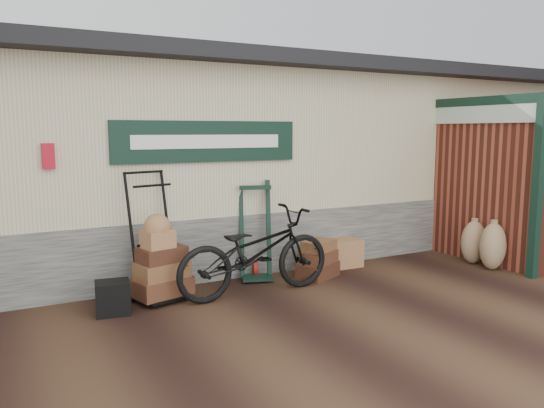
{
  "coord_description": "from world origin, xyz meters",
  "views": [
    {
      "loc": [
        -2.94,
        -5.74,
        2.1
      ],
      "look_at": [
        0.64,
        0.9,
        1.05
      ],
      "focal_mm": 35.0,
      "sensor_mm": 36.0,
      "label": 1
    }
  ],
  "objects_px": {
    "porter_trolley": "(154,234)",
    "bicycle": "(255,247)",
    "green_barrow": "(256,230)",
    "wicker_hamper": "(339,253)",
    "black_trunk": "(113,298)",
    "suitcase_stack": "(318,259)"
  },
  "relations": [
    {
      "from": "porter_trolley",
      "to": "bicycle",
      "type": "relative_size",
      "value": 0.76
    },
    {
      "from": "porter_trolley",
      "to": "bicycle",
      "type": "distance_m",
      "value": 1.28
    },
    {
      "from": "green_barrow",
      "to": "black_trunk",
      "type": "xyz_separation_m",
      "value": [
        -2.11,
        -0.54,
        -0.51
      ]
    },
    {
      "from": "green_barrow",
      "to": "black_trunk",
      "type": "distance_m",
      "value": 2.23
    },
    {
      "from": "black_trunk",
      "to": "green_barrow",
      "type": "bearing_deg",
      "value": 14.36
    },
    {
      "from": "suitcase_stack",
      "to": "green_barrow",
      "type": "bearing_deg",
      "value": 154.39
    },
    {
      "from": "porter_trolley",
      "to": "green_barrow",
      "type": "bearing_deg",
      "value": -6.63
    },
    {
      "from": "wicker_hamper",
      "to": "black_trunk",
      "type": "distance_m",
      "value": 3.58
    },
    {
      "from": "wicker_hamper",
      "to": "black_trunk",
      "type": "height_order",
      "value": "wicker_hamper"
    },
    {
      "from": "black_trunk",
      "to": "bicycle",
      "type": "height_order",
      "value": "bicycle"
    },
    {
      "from": "suitcase_stack",
      "to": "black_trunk",
      "type": "relative_size",
      "value": 1.62
    },
    {
      "from": "suitcase_stack",
      "to": "black_trunk",
      "type": "distance_m",
      "value": 2.92
    },
    {
      "from": "green_barrow",
      "to": "suitcase_stack",
      "type": "distance_m",
      "value": 0.99
    },
    {
      "from": "porter_trolley",
      "to": "suitcase_stack",
      "type": "relative_size",
      "value": 2.64
    },
    {
      "from": "green_barrow",
      "to": "wicker_hamper",
      "type": "relative_size",
      "value": 2.15
    },
    {
      "from": "green_barrow",
      "to": "bicycle",
      "type": "xyz_separation_m",
      "value": [
        -0.34,
        -0.67,
        -0.08
      ]
    },
    {
      "from": "wicker_hamper",
      "to": "black_trunk",
      "type": "bearing_deg",
      "value": -171.6
    },
    {
      "from": "bicycle",
      "to": "wicker_hamper",
      "type": "bearing_deg",
      "value": -71.27
    },
    {
      "from": "wicker_hamper",
      "to": "bicycle",
      "type": "bearing_deg",
      "value": -159.72
    },
    {
      "from": "porter_trolley",
      "to": "suitcase_stack",
      "type": "bearing_deg",
      "value": -18.57
    },
    {
      "from": "suitcase_stack",
      "to": "wicker_hamper",
      "type": "xyz_separation_m",
      "value": [
        0.63,
        0.37,
        -0.06
      ]
    },
    {
      "from": "porter_trolley",
      "to": "wicker_hamper",
      "type": "bearing_deg",
      "value": -10.34
    }
  ]
}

